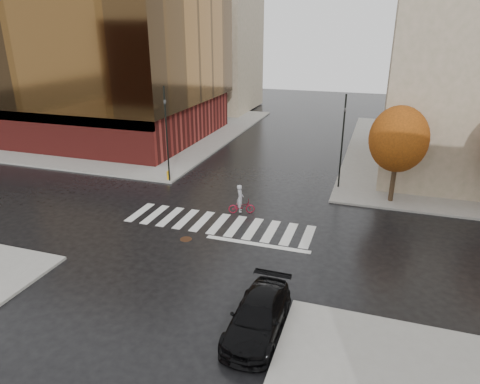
# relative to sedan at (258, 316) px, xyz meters

# --- Properties ---
(ground) EXTENTS (120.00, 120.00, 0.00)m
(ground) POSITION_rel_sedan_xyz_m (-5.02, 8.24, -0.70)
(ground) COLOR black
(ground) RESTS_ON ground
(sidewalk_nw) EXTENTS (30.00, 30.00, 0.15)m
(sidewalk_nw) POSITION_rel_sedan_xyz_m (-26.02, 29.24, -0.62)
(sidewalk_nw) COLOR gray
(sidewalk_nw) RESTS_ON ground
(crosswalk) EXTENTS (12.00, 3.00, 0.01)m
(crosswalk) POSITION_rel_sedan_xyz_m (-5.02, 8.74, -0.69)
(crosswalk) COLOR silver
(crosswalk) RESTS_ON ground
(office_glass) EXTENTS (27.00, 19.00, 16.00)m
(office_glass) POSITION_rel_sedan_xyz_m (-27.02, 26.23, 7.58)
(office_glass) COLOR maroon
(office_glass) RESTS_ON sidewalk_nw
(building_nw_far) EXTENTS (14.00, 12.00, 20.00)m
(building_nw_far) POSITION_rel_sedan_xyz_m (-21.02, 45.24, 9.45)
(building_nw_far) COLOR gray
(building_nw_far) RESTS_ON sidewalk_nw
(tree_ne_a) EXTENTS (3.80, 3.80, 6.50)m
(tree_ne_a) POSITION_rel_sedan_xyz_m (4.98, 15.64, 3.76)
(tree_ne_a) COLOR #332316
(tree_ne_a) RESTS_ON sidewalk_ne
(sedan) EXTENTS (1.98, 4.83, 1.40)m
(sedan) POSITION_rel_sedan_xyz_m (0.00, 0.00, 0.00)
(sedan) COLOR black
(sedan) RESTS_ON ground
(cyclist) EXTENTS (1.80, 1.15, 1.93)m
(cyclist) POSITION_rel_sedan_xyz_m (-4.23, 10.74, -0.04)
(cyclist) COLOR maroon
(cyclist) RESTS_ON ground
(traffic_light_nw) EXTENTS (0.20, 0.18, 7.20)m
(traffic_light_nw) POSITION_rel_sedan_xyz_m (-11.32, 14.54, 3.54)
(traffic_light_nw) COLOR black
(traffic_light_nw) RESTS_ON sidewalk_nw
(traffic_light_ne) EXTENTS (0.19, 0.21, 6.83)m
(traffic_light_ne) POSITION_rel_sedan_xyz_m (1.28, 17.24, 3.29)
(traffic_light_ne) COLOR black
(traffic_light_ne) RESTS_ON sidewalk_ne
(fire_hydrant) EXTENTS (0.25, 0.25, 0.71)m
(fire_hydrant) POSITION_rel_sedan_xyz_m (-11.52, 14.74, -0.16)
(fire_hydrant) COLOR #E4A20D
(fire_hydrant) RESTS_ON sidewalk_nw
(manhole) EXTENTS (0.77, 0.77, 0.01)m
(manhole) POSITION_rel_sedan_xyz_m (-6.07, 6.24, -0.69)
(manhole) COLOR #472B19
(manhole) RESTS_ON ground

